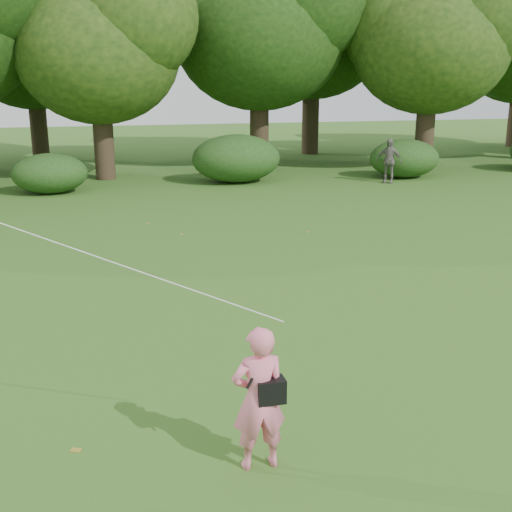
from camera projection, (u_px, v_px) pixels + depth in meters
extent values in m
plane|color=#265114|center=(312.00, 411.00, 8.05)|extent=(100.00, 100.00, 0.00)
imported|color=pink|center=(259.00, 399.00, 6.71)|extent=(0.60, 0.40, 1.61)
imported|color=slate|center=(389.00, 161.00, 25.08)|extent=(1.05, 0.96, 1.73)
cube|color=black|center=(271.00, 390.00, 6.69)|extent=(0.30, 0.20, 0.26)
cylinder|color=black|center=(260.00, 365.00, 6.56)|extent=(0.33, 0.14, 0.47)
cylinder|color=white|center=(42.00, 238.00, 6.43)|extent=(4.63, 1.53, 1.68)
cylinder|color=#3A2D1E|center=(104.00, 140.00, 25.81)|extent=(0.80, 0.80, 3.15)
ellipsoid|color=#1E3F11|center=(98.00, 53.00, 24.91)|extent=(6.40, 6.40, 5.44)
cylinder|color=#3A2D1E|center=(259.00, 127.00, 29.26)|extent=(0.86, 0.86, 3.67)
ellipsoid|color=#1E3F11|center=(259.00, 36.00, 28.20)|extent=(7.60, 7.60, 6.46)
cylinder|color=#3A2D1E|center=(425.00, 131.00, 28.62)|extent=(0.83, 0.83, 3.43)
ellipsoid|color=#1E3F11|center=(431.00, 46.00, 27.65)|extent=(6.80, 6.80, 5.78)
cylinder|color=#3A2D1E|center=(39.00, 124.00, 32.06)|extent=(0.84, 0.84, 3.50)
ellipsoid|color=#1E3F11|center=(32.00, 47.00, 31.06)|extent=(7.00, 7.00, 5.95)
cylinder|color=#3A2D1E|center=(310.00, 116.00, 34.36)|extent=(0.90, 0.90, 4.02)
ellipsoid|color=#1E3F11|center=(312.00, 34.00, 33.24)|extent=(7.80, 7.80, 6.63)
ellipsoid|color=#264919|center=(50.00, 173.00, 22.87)|extent=(2.66, 2.09, 1.42)
ellipsoid|color=#264919|center=(236.00, 158.00, 25.21)|extent=(3.50, 2.75, 1.88)
ellipsoid|color=#264919|center=(404.00, 158.00, 26.43)|extent=(2.94, 2.31, 1.58)
cube|color=olive|center=(307.00, 232.00, 17.32)|extent=(0.10, 0.13, 0.01)
cube|color=olive|center=(181.00, 234.00, 17.05)|extent=(0.12, 0.14, 0.01)
cube|color=olive|center=(76.00, 450.00, 7.20)|extent=(0.14, 0.13, 0.01)
cube|color=olive|center=(148.00, 223.00, 18.32)|extent=(0.14, 0.11, 0.01)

